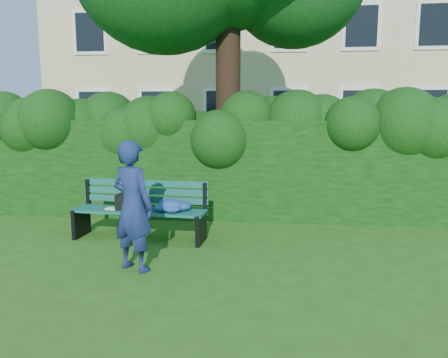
# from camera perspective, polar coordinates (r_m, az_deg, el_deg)

# --- Properties ---
(ground) EXTENTS (80.00, 80.00, 0.00)m
(ground) POSITION_cam_1_polar(r_m,az_deg,el_deg) (6.21, -0.65, -9.55)
(ground) COLOR #2E5A19
(ground) RESTS_ON ground
(apartment_building) EXTENTS (16.00, 8.08, 12.00)m
(apartment_building) POSITION_cam_1_polar(r_m,az_deg,el_deg) (20.25, 4.67, 20.34)
(apartment_building) COLOR #D2BB8D
(apartment_building) RESTS_ON ground
(hedge) EXTENTS (10.00, 1.00, 1.80)m
(hedge) POSITION_cam_1_polar(r_m,az_deg,el_deg) (8.15, 1.30, 1.38)
(hedge) COLOR black
(hedge) RESTS_ON ground
(park_bench) EXTENTS (2.09, 0.71, 0.89)m
(park_bench) POSITION_cam_1_polar(r_m,az_deg,el_deg) (6.81, -10.12, -3.65)
(park_bench) COLOR #0D4341
(park_bench) RESTS_ON ground
(man_reading) EXTENTS (0.70, 0.60, 1.62)m
(man_reading) POSITION_cam_1_polar(r_m,az_deg,el_deg) (5.47, -11.85, -3.48)
(man_reading) COLOR navy
(man_reading) RESTS_ON ground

